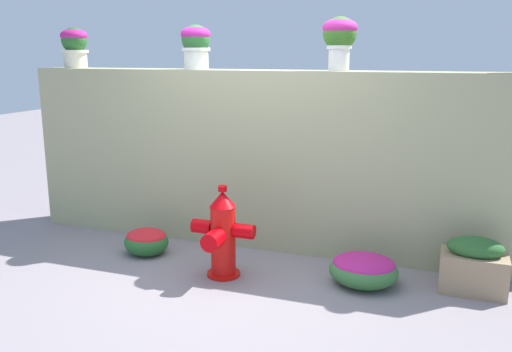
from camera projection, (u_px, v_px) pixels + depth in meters
The scene contains 9 objects.
ground_plane at pixel (230, 276), 4.87m from camera, with size 24.00×24.00×0.00m, color gray.
stone_wall at pixel (264, 159), 5.52m from camera, with size 5.17×0.42×1.79m, color tan.
potted_plant_0 at pixel (74, 44), 6.03m from camera, with size 0.30×0.30×0.44m.
potted_plant_1 at pixel (196, 43), 5.48m from camera, with size 0.30×0.30×0.44m.
potted_plant_2 at pixel (340, 36), 4.99m from camera, with size 0.33×0.33×0.49m.
fire_hydrant at pixel (222, 235), 4.79m from camera, with size 0.58×0.46×0.83m.
flower_bush_left at pixel (146, 240), 5.38m from camera, with size 0.45×0.40×0.27m.
flower_bush_right at pixel (364, 269), 4.66m from camera, with size 0.59×0.53×0.28m.
planter_box at pixel (474, 266), 4.50m from camera, with size 0.53×0.32×0.48m.
Camera 1 is at (1.76, -4.20, 1.96)m, focal length 38.05 mm.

